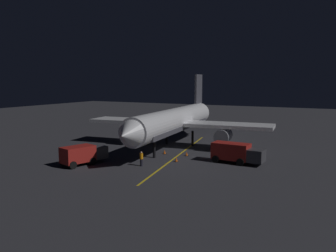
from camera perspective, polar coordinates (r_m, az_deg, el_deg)
ground_plane at (r=52.03m, az=1.02°, el=-3.68°), size 180.00×180.00×0.20m
apron_guide_stripe at (r=47.28m, az=1.91°, el=-4.69°), size 5.39×29.50×0.01m
airliner at (r=51.94m, az=1.25°, el=0.79°), size 28.75×33.52×11.09m
baggage_truck at (r=42.59m, az=-13.89°, el=-4.62°), size 3.55×5.95×2.31m
catering_truck at (r=42.81m, az=11.08°, el=-4.39°), size 6.38×2.56×2.43m
ground_crew_worker at (r=40.85m, az=-4.41°, el=-5.38°), size 0.40×0.40×1.74m
traffic_cone_near_left at (r=47.50m, az=-0.57°, el=-4.32°), size 0.50×0.50×0.55m
traffic_cone_near_right at (r=43.08m, az=1.39°, el=-5.55°), size 0.50×0.50×0.55m
traffic_cone_under_wing at (r=46.41m, az=3.08°, el=-4.62°), size 0.50×0.50×0.55m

